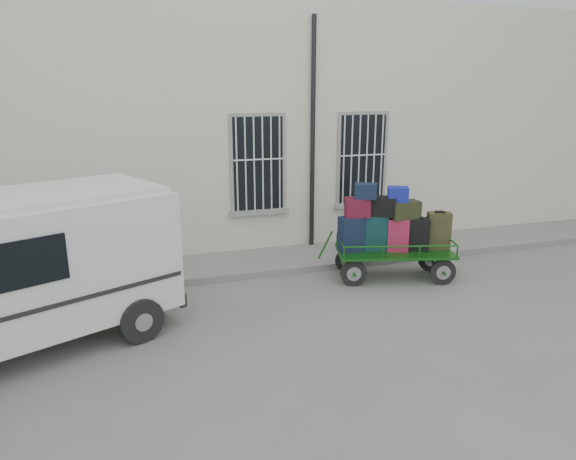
# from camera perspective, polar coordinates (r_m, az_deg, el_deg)

# --- Properties ---
(ground) EXTENTS (80.00, 80.00, 0.00)m
(ground) POSITION_cam_1_polar(r_m,az_deg,el_deg) (10.21, 3.18, -7.48)
(ground) COLOR slate
(ground) RESTS_ON ground
(building) EXTENTS (24.00, 5.15, 6.00)m
(building) POSITION_cam_1_polar(r_m,az_deg,el_deg) (14.71, -4.31, 11.63)
(building) COLOR beige
(building) RESTS_ON ground
(sidewalk) EXTENTS (24.00, 1.70, 0.15)m
(sidewalk) POSITION_cam_1_polar(r_m,az_deg,el_deg) (12.13, -0.46, -3.29)
(sidewalk) COLOR slate
(sidewalk) RESTS_ON ground
(luggage_cart) EXTENTS (2.91, 1.69, 2.08)m
(luggage_cart) POSITION_cam_1_polar(r_m,az_deg,el_deg) (11.10, 11.38, -0.20)
(luggage_cart) COLOR black
(luggage_cart) RESTS_ON ground
(van) EXTENTS (5.23, 3.84, 2.45)m
(van) POSITION_cam_1_polar(r_m,az_deg,el_deg) (8.81, -28.70, -3.51)
(van) COLOR silver
(van) RESTS_ON ground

